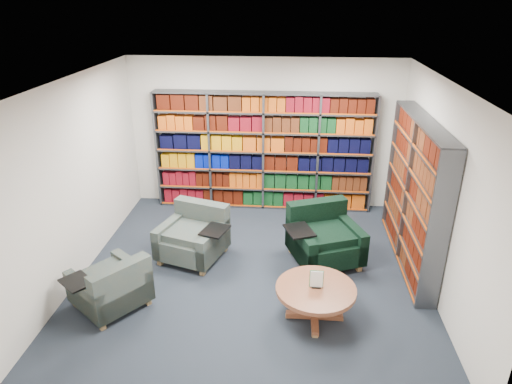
# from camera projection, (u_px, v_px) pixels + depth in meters

# --- Properties ---
(room_shell) EXTENTS (5.02, 5.02, 2.82)m
(room_shell) POSITION_uv_depth(u_px,v_px,m) (252.00, 186.00, 6.22)
(room_shell) COLOR #1B222D
(room_shell) RESTS_ON ground
(bookshelf_back) EXTENTS (4.00, 0.28, 2.20)m
(bookshelf_back) POSITION_uv_depth(u_px,v_px,m) (264.00, 152.00, 8.48)
(bookshelf_back) COLOR #47494F
(bookshelf_back) RESTS_ON ground
(bookshelf_right) EXTENTS (0.28, 2.50, 2.20)m
(bookshelf_right) POSITION_uv_depth(u_px,v_px,m) (414.00, 194.00, 6.71)
(bookshelf_right) COLOR #47494F
(bookshelf_right) RESTS_ON ground
(chair_teal_left) EXTENTS (1.18, 1.13, 0.82)m
(chair_teal_left) POSITION_uv_depth(u_px,v_px,m) (195.00, 236.00, 7.12)
(chair_teal_left) COLOR #0E2B3B
(chair_teal_left) RESTS_ON ground
(chair_green_right) EXTENTS (1.27, 1.23, 0.87)m
(chair_green_right) POSITION_uv_depth(u_px,v_px,m) (322.00, 238.00, 7.02)
(chair_green_right) COLOR black
(chair_green_right) RESTS_ON ground
(chair_teal_front) EXTENTS (1.15, 1.15, 0.75)m
(chair_teal_front) POSITION_uv_depth(u_px,v_px,m) (113.00, 288.00, 5.91)
(chair_teal_front) COLOR #0E2B3B
(chair_teal_front) RESTS_ON ground
(coffee_table) EXTENTS (1.00, 1.00, 0.70)m
(coffee_table) POSITION_uv_depth(u_px,v_px,m) (316.00, 294.00, 5.68)
(coffee_table) COLOR #974F33
(coffee_table) RESTS_ON ground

